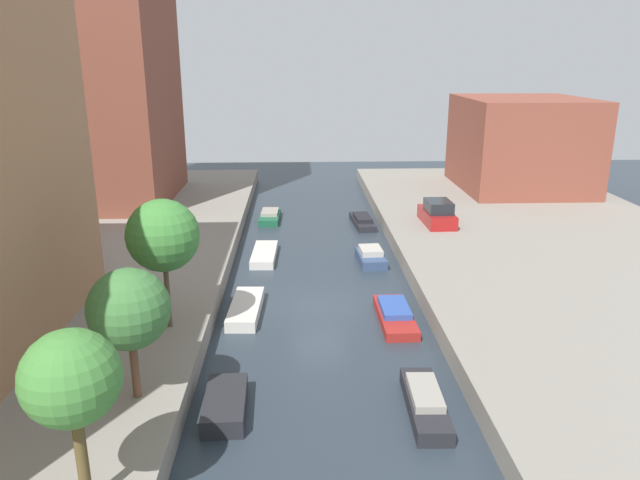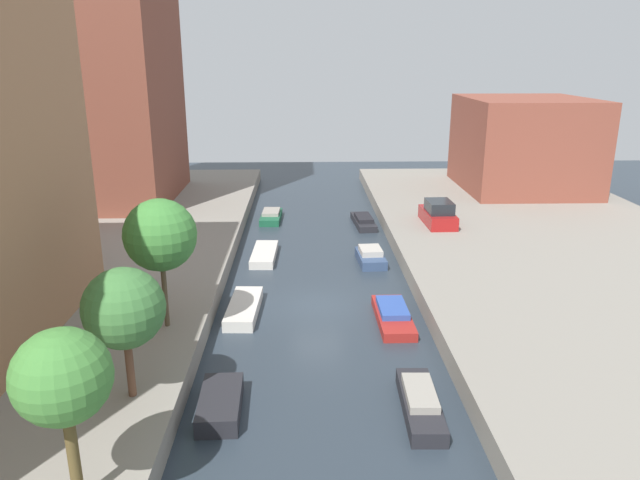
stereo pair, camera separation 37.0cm
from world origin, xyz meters
name	(u,v)px [view 1 (the left image)]	position (x,y,z in m)	size (l,w,h in m)	color
ground_plane	(320,305)	(0.00, 0.00, 0.00)	(84.00, 84.00, 0.00)	#28333D
quay_left	(15,301)	(-15.00, 0.00, 0.50)	(20.00, 64.00, 1.00)	gray
quay_right	(614,292)	(15.00, 0.00, 0.50)	(20.00, 64.00, 1.00)	gray
apartment_tower_far	(92,14)	(-16.00, 19.85, 14.88)	(10.00, 12.83, 27.76)	brown
low_block_right	(521,144)	(18.00, 22.54, 4.82)	(10.00, 11.25, 7.64)	brown
street_tree_0	(71,379)	(-6.56, -14.80, 4.61)	(2.42, 2.42, 4.86)	brown
street_tree_1	(129,309)	(-6.56, -9.72, 4.19)	(2.69, 2.69, 4.56)	brown
street_tree_2	(163,236)	(-6.56, -4.22, 5.02)	(2.99, 2.99, 5.53)	brown
parked_car	(437,214)	(8.43, 11.30, 1.70)	(1.93, 4.11, 1.68)	maroon
moored_boat_left_1	(225,405)	(-3.68, -9.32, 0.34)	(1.52, 3.20, 0.68)	#232328
moored_boat_left_2	(246,309)	(-3.64, -0.86, 0.27)	(1.59, 4.42, 0.55)	beige
moored_boat_left_3	(264,255)	(-3.14, 7.41, 0.25)	(1.55, 4.36, 0.49)	beige
moored_boat_left_4	(270,216)	(-3.16, 16.33, 0.31)	(1.59, 3.90, 0.72)	#195638
moored_boat_right_1	(425,402)	(3.35, -9.47, 0.36)	(1.34, 4.24, 0.84)	#232328
moored_boat_right_2	(395,315)	(3.49, -1.92, 0.30)	(1.56, 4.46, 0.72)	maroon
moored_boat_right_3	(371,256)	(3.34, 6.40, 0.38)	(1.68, 3.19, 0.89)	#33476B
moored_boat_right_4	(362,221)	(3.72, 14.76, 0.31)	(1.61, 4.46, 0.74)	#232328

